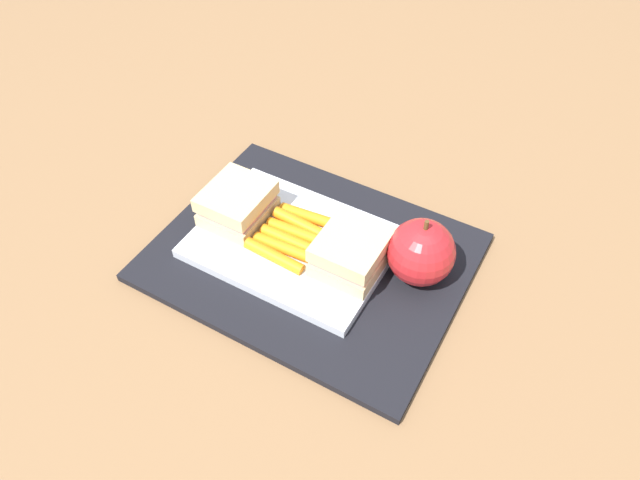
% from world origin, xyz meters
% --- Properties ---
extents(ground_plane, '(2.40, 2.40, 0.00)m').
position_xyz_m(ground_plane, '(0.00, 0.00, 0.00)').
color(ground_plane, olive).
extents(lunchbag_mat, '(0.36, 0.28, 0.01)m').
position_xyz_m(lunchbag_mat, '(0.00, 0.00, 0.01)').
color(lunchbag_mat, black).
rests_on(lunchbag_mat, ground_plane).
extents(food_tray, '(0.23, 0.17, 0.01)m').
position_xyz_m(food_tray, '(-0.03, 0.00, 0.02)').
color(food_tray, white).
rests_on(food_tray, lunchbag_mat).
extents(sandwich_half_left, '(0.07, 0.08, 0.04)m').
position_xyz_m(sandwich_half_left, '(-0.10, 0.00, 0.04)').
color(sandwich_half_left, '#DBC189').
rests_on(sandwich_half_left, food_tray).
extents(sandwich_half_right, '(0.07, 0.08, 0.04)m').
position_xyz_m(sandwich_half_right, '(0.05, 0.00, 0.04)').
color(sandwich_half_right, '#DBC189').
rests_on(sandwich_half_right, food_tray).
extents(carrot_sticks_bundle, '(0.08, 0.09, 0.02)m').
position_xyz_m(carrot_sticks_bundle, '(-0.03, -0.00, 0.03)').
color(carrot_sticks_bundle, orange).
rests_on(carrot_sticks_bundle, food_tray).
extents(apple, '(0.08, 0.08, 0.09)m').
position_xyz_m(apple, '(0.12, 0.03, 0.05)').
color(apple, red).
rests_on(apple, lunchbag_mat).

